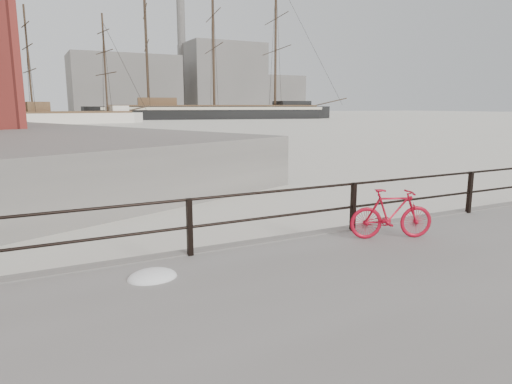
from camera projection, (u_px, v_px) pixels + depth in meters
name	position (u px, v px, depth m)	size (l,w,h in m)	color
ground	(461.00, 225.00, 11.16)	(400.00, 400.00, 0.00)	white
guardrail	(470.00, 192.00, 10.88)	(28.00, 0.10, 1.00)	black
bicycle	(392.00, 214.00, 8.77)	(1.62, 0.24, 0.98)	#B80C22
barque_black	(215.00, 119.00, 100.55)	(61.70, 20.19, 34.79)	black
schooner_mid	(73.00, 123.00, 74.85)	(25.67, 10.86, 18.76)	silver
industrial_west	(125.00, 86.00, 140.97)	(32.00, 18.00, 18.00)	gray
industrial_mid	(223.00, 79.00, 160.39)	(26.00, 20.00, 24.00)	gray
industrial_east	(273.00, 95.00, 175.96)	(20.00, 16.00, 14.00)	gray
smokestack	(182.00, 49.00, 157.11)	(2.80, 2.80, 44.00)	gray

